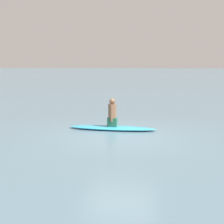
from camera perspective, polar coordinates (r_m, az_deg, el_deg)
ground_plane at (r=10.69m, az=1.56°, el=-4.35°), size 400.00×400.00×0.00m
surfboard at (r=11.69m, az=0.06°, el=-2.90°), size 3.32×1.11×0.13m
person_paddler at (r=11.60m, az=0.06°, el=-0.30°), size 0.38×0.46×1.04m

